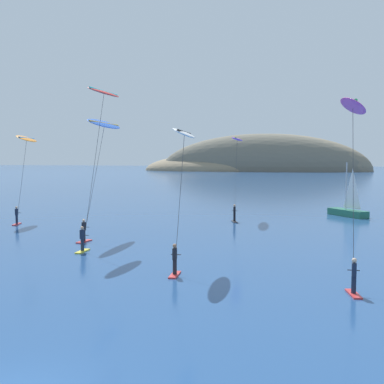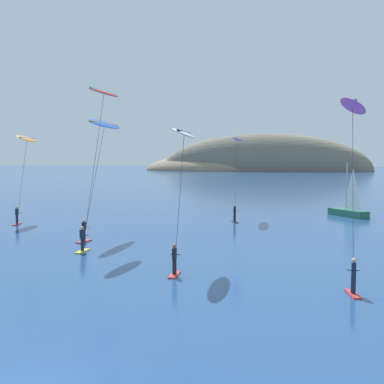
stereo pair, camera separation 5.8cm
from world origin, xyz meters
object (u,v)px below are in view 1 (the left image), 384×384
sailboat_near (346,210)px  kitesurfer_magenta (353,118)px  kitesurfer_blue (103,131)px  kitesurfer_red (102,107)px  kitesurfer_white (183,145)px  kitesurfer_purple (237,146)px  kitesurfer_orange (26,145)px

sailboat_near → kitesurfer_magenta: kitesurfer_magenta is taller
kitesurfer_blue → kitesurfer_magenta: kitesurfer_magenta is taller
kitesurfer_magenta → kitesurfer_red: 17.49m
kitesurfer_magenta → kitesurfer_white: kitesurfer_magenta is taller
kitesurfer_purple → kitesurfer_red: 18.32m
kitesurfer_red → kitesurfer_orange: bearing=139.9°
kitesurfer_blue → kitesurfer_magenta: bearing=-28.4°
kitesurfer_magenta → kitesurfer_blue: bearing=151.6°
sailboat_near → kitesurfer_blue: (-20.56, -16.55, 7.73)m
kitesurfer_purple → kitesurfer_orange: bearing=-163.3°
kitesurfer_blue → sailboat_near: bearing=38.8°
kitesurfer_blue → kitesurfer_purple: bearing=52.5°
kitesurfer_white → kitesurfer_blue: bearing=133.6°
sailboat_near → kitesurfer_white: (-11.76, -25.79, 6.35)m
sailboat_near → kitesurfer_red: size_ratio=0.51×
kitesurfer_orange → kitesurfer_magenta: size_ratio=0.90×
kitesurfer_white → kitesurfer_orange: bearing=141.5°
kitesurfer_purple → kitesurfer_magenta: bearing=-68.4°
kitesurfer_red → kitesurfer_white: kitesurfer_red is taller
kitesurfer_orange → kitesurfer_red: 16.31m
sailboat_near → kitesurfer_orange: size_ratio=0.67×
sailboat_near → kitesurfer_purple: bearing=-159.0°
kitesurfer_purple → kitesurfer_red: (-7.74, -16.42, 2.48)m
sailboat_near → kitesurfer_red: kitesurfer_red is taller
kitesurfer_purple → kitesurfer_magenta: (8.75, -22.04, 1.01)m
kitesurfer_blue → kitesurfer_red: size_ratio=0.84×
sailboat_near → kitesurfer_blue: size_ratio=0.61×
sailboat_near → kitesurfer_purple: size_ratio=0.69×
kitesurfer_orange → kitesurfer_purple: bearing=16.7°
kitesurfer_blue → kitesurfer_magenta: (18.14, -9.79, 0.01)m
sailboat_near → kitesurfer_purple: (-11.17, -4.30, 6.72)m
kitesurfer_magenta → kitesurfer_red: bearing=161.2°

